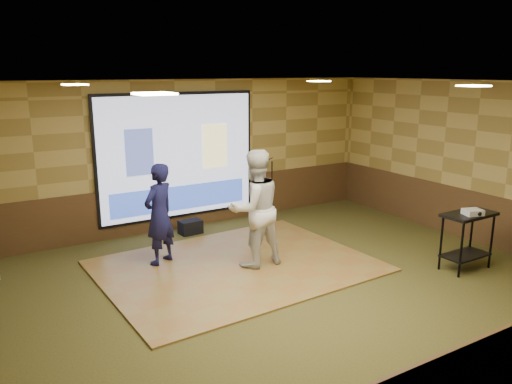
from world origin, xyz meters
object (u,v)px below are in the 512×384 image
projector_screen (178,157)px  duffel_bag (190,227)px  projector (473,212)px  av_table (468,230)px  player_right (255,209)px  mic_stand (269,201)px  player_left (159,214)px  dance_floor (237,266)px

projector_screen → duffel_bag: projector_screen is taller
projector → duffel_bag: size_ratio=0.63×
av_table → projector: (-0.05, -0.09, 0.33)m
player_right → projector_screen: bearing=-85.1°
player_right → av_table: bearing=146.7°
projector_screen → av_table: projector_screen is taller
mic_stand → duffel_bag: 1.78m
projector_screen → duffel_bag: size_ratio=7.65×
player_left → player_right: size_ratio=0.88×
player_left → av_table: (4.20, -2.73, -0.22)m
av_table → duffel_bag: size_ratio=2.19×
player_left → duffel_bag: 1.80m
dance_floor → player_left: player_left is taller
projector_screen → projector: projector_screen is taller
player_right → projector: (2.85, -1.95, 0.00)m
dance_floor → player_left: size_ratio=2.54×
av_table → mic_stand: (-1.39, 3.77, -0.17)m
av_table → mic_stand: bearing=110.2°
projector → player_left: bearing=163.8°
projector → mic_stand: (-1.34, 3.86, -0.50)m
projector_screen → player_right: (0.25, -2.56, -0.48)m
projector → dance_floor: bearing=164.4°
projector_screen → dance_floor: (-0.02, -2.43, -1.46)m
projector_screen → player_left: 2.07m
projector_screen → av_table: bearing=-54.5°
dance_floor → mic_stand: bearing=45.1°
av_table → duffel_bag: 5.08m
mic_stand → duffel_bag: mic_stand is taller
projector_screen → av_table: size_ratio=3.50×
projector_screen → player_left: bearing=-122.1°
player_left → duffel_bag: (1.08, 1.24, -0.74)m
projector → av_table: bearing=80.3°
projector_screen → player_left: projector_screen is taller
player_left → mic_stand: 3.02m
projector → mic_stand: bearing=127.2°
mic_stand → player_left: bearing=-157.5°
projector → mic_stand: size_ratio=0.19×
av_table → player_left: bearing=146.9°
duffel_bag → av_table: bearing=-51.9°
player_left → projector: (4.15, -2.83, 0.12)m
dance_floor → projector: bearing=-33.7°
av_table → duffel_bag: av_table is taller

